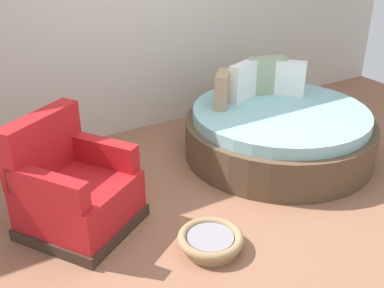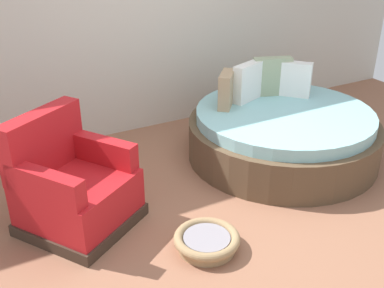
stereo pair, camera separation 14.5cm
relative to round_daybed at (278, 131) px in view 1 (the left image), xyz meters
The scene contains 5 objects.
ground_plane 1.30m from the round_daybed, 147.64° to the right, with size 8.00×8.00×0.02m, color #936047.
back_wall 2.16m from the round_daybed, 126.63° to the left, with size 8.00×0.12×2.94m, color beige.
round_daybed is the anchor object (origin of this frame).
red_armchair 2.25m from the round_daybed, behind, with size 1.10×1.10×0.94m.
pet_basket 1.77m from the round_daybed, 146.74° to the right, with size 0.51×0.51×0.13m.
Camera 1 is at (-2.00, -2.67, 2.30)m, focal length 43.59 mm.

